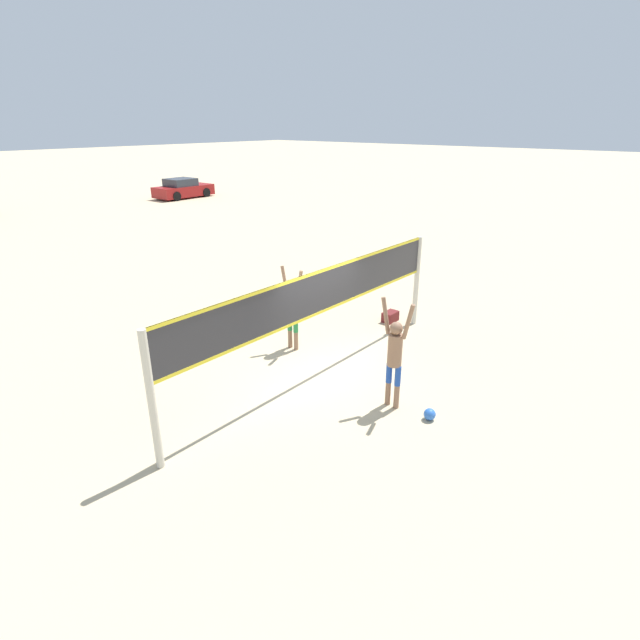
# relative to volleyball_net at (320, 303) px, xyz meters

# --- Properties ---
(ground_plane) EXTENTS (200.00, 200.00, 0.00)m
(ground_plane) POSITION_rel_volleyball_net_xyz_m (0.00, 0.00, -1.73)
(ground_plane) COLOR #C6B28C
(volleyball_net) EXTENTS (8.27, 0.13, 2.45)m
(volleyball_net) POSITION_rel_volleyball_net_xyz_m (0.00, 0.00, 0.00)
(volleyball_net) COLOR beige
(volleyball_net) RESTS_ON ground_plane
(player_spiker) EXTENTS (0.28, 0.72, 2.23)m
(player_spiker) POSITION_rel_volleyball_net_xyz_m (-0.03, -1.89, -0.55)
(player_spiker) COLOR #8C664C
(player_spiker) RESTS_ON ground_plane
(player_blocker) EXTENTS (0.28, 0.70, 2.08)m
(player_blocker) POSITION_rel_volleyball_net_xyz_m (0.69, 1.45, -0.64)
(player_blocker) COLOR #8C664C
(player_blocker) RESTS_ON ground_plane
(volleyball) EXTENTS (0.23, 0.23, 0.23)m
(volleyball) POSITION_rel_volleyball_net_xyz_m (0.02, -2.71, -1.62)
(volleyball) COLOR blue
(volleyball) RESTS_ON ground_plane
(gear_bag) EXTENTS (0.47, 0.30, 0.28)m
(gear_bag) POSITION_rel_volleyball_net_xyz_m (3.77, 0.58, -1.59)
(gear_bag) COLOR maroon
(gear_bag) RESTS_ON ground_plane
(parked_car_near) EXTENTS (4.27, 2.09, 1.39)m
(parked_car_near) POSITION_rel_volleyball_net_xyz_m (14.50, 25.29, -1.11)
(parked_car_near) COLOR maroon
(parked_car_near) RESTS_ON ground_plane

